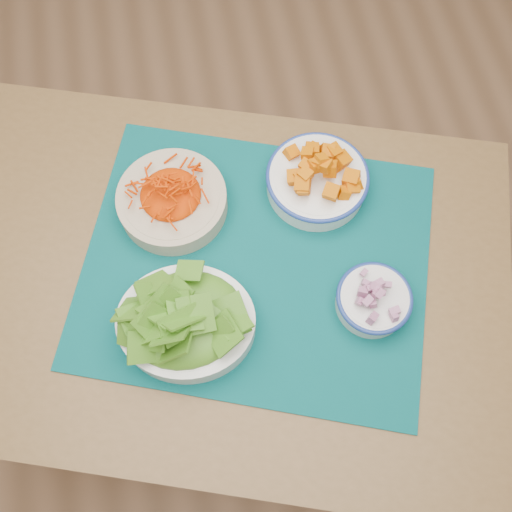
{
  "coord_description": "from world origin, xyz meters",
  "views": [
    {
      "loc": [
        -0.04,
        -0.53,
        1.7
      ],
      "look_at": [
        0.03,
        -0.16,
        0.78
      ],
      "focal_mm": 40.0,
      "sensor_mm": 36.0,
      "label": 1
    }
  ],
  "objects_px": {
    "squash_bowl": "(318,176)",
    "lettuce_bowl": "(185,320)",
    "placemat": "(256,263)",
    "table": "(215,295)",
    "carrot_bowl": "(172,198)",
    "onion_bowl": "(374,299)"
  },
  "relations": [
    {
      "from": "placemat",
      "to": "squash_bowl",
      "type": "xyz_separation_m",
      "value": [
        0.14,
        0.13,
        0.05
      ]
    },
    {
      "from": "placemat",
      "to": "lettuce_bowl",
      "type": "relative_size",
      "value": 2.3
    },
    {
      "from": "table",
      "to": "onion_bowl",
      "type": "height_order",
      "value": "onion_bowl"
    },
    {
      "from": "table",
      "to": "onion_bowl",
      "type": "relative_size",
      "value": 8.35
    },
    {
      "from": "squash_bowl",
      "to": "onion_bowl",
      "type": "relative_size",
      "value": 1.52
    },
    {
      "from": "lettuce_bowl",
      "to": "onion_bowl",
      "type": "relative_size",
      "value": 1.79
    },
    {
      "from": "squash_bowl",
      "to": "onion_bowl",
      "type": "xyz_separation_m",
      "value": [
        0.04,
        -0.24,
        -0.01
      ]
    },
    {
      "from": "table",
      "to": "placemat",
      "type": "xyz_separation_m",
      "value": [
        0.08,
        0.01,
        0.12
      ]
    },
    {
      "from": "placemat",
      "to": "squash_bowl",
      "type": "height_order",
      "value": "squash_bowl"
    },
    {
      "from": "onion_bowl",
      "to": "squash_bowl",
      "type": "bearing_deg",
      "value": 99.6
    },
    {
      "from": "squash_bowl",
      "to": "lettuce_bowl",
      "type": "distance_m",
      "value": 0.35
    },
    {
      "from": "onion_bowl",
      "to": "carrot_bowl",
      "type": "bearing_deg",
      "value": 140.67
    },
    {
      "from": "lettuce_bowl",
      "to": "carrot_bowl",
      "type": "bearing_deg",
      "value": 100.0
    },
    {
      "from": "squash_bowl",
      "to": "onion_bowl",
      "type": "bearing_deg",
      "value": -80.4
    },
    {
      "from": "placemat",
      "to": "onion_bowl",
      "type": "bearing_deg",
      "value": -11.91
    },
    {
      "from": "table",
      "to": "carrot_bowl",
      "type": "relative_size",
      "value": 5.2
    },
    {
      "from": "carrot_bowl",
      "to": "lettuce_bowl",
      "type": "distance_m",
      "value": 0.23
    },
    {
      "from": "table",
      "to": "placemat",
      "type": "bearing_deg",
      "value": 23.4
    },
    {
      "from": "lettuce_bowl",
      "to": "onion_bowl",
      "type": "xyz_separation_m",
      "value": [
        0.32,
        -0.02,
        -0.02
      ]
    },
    {
      "from": "squash_bowl",
      "to": "table",
      "type": "bearing_deg",
      "value": -148.94
    },
    {
      "from": "squash_bowl",
      "to": "placemat",
      "type": "bearing_deg",
      "value": -137.49
    },
    {
      "from": "placemat",
      "to": "table",
      "type": "bearing_deg",
      "value": -155.01
    }
  ]
}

